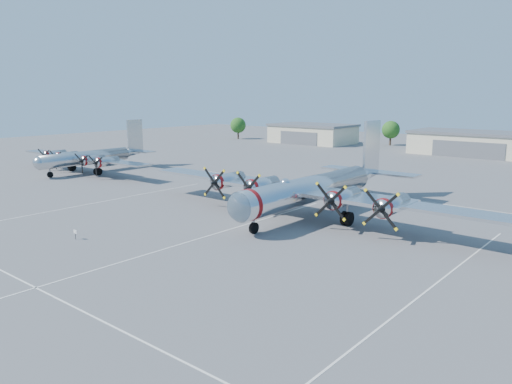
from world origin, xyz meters
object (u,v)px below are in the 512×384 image
Objects in this scene: hangar_center at (478,143)px; tree_west at (391,130)px; info_placard at (75,233)px; tree_far_west at (238,125)px; main_bomber_b29 at (314,214)px; bomber_west at (92,172)px; hangar_west at (313,133)px.

tree_west reaches higher than hangar_center.
hangar_center is at bearing 82.84° from info_placard.
tree_far_west is 99.80m from main_bomber_b29.
hangar_center is 84.16m from bomber_west.
tree_far_west is 7.04× the size of info_placard.
hangar_west is at bearing -158.11° from tree_west.
hangar_center reaches higher than info_placard.
bomber_west is at bearing -69.86° from tree_far_west.
hangar_west is 23.96× the size of info_placard.
tree_west is 84.81m from main_bomber_b29.
tree_west is (45.00, 12.00, 0.00)m from tree_far_west.
tree_far_west is 0.14× the size of main_bomber_b29.
hangar_west is 102.08m from info_placard.
tree_west is at bearing 21.89° from hangar_west.
bomber_west is at bearing 178.87° from main_bomber_b29.
tree_far_west and tree_west have the same top height.
hangar_west and hangar_center have the same top height.
hangar_west is 21.61m from tree_west.
hangar_west is 70.80m from bomber_west.
tree_far_west is 71.26m from bomber_west.
tree_west is 81.51m from bomber_west.
hangar_west is at bearing 9.01° from tree_far_west.
bomber_west is (24.50, -66.78, -4.22)m from tree_far_west.
bomber_west is (-48.48, 1.17, 0.00)m from main_bomber_b29.
hangar_west is at bearing 87.81° from bomber_west.
tree_far_west is at bearing 108.36° from bomber_west.
bomber_west is at bearing -122.75° from hangar_center.
info_placard is (16.02, -103.53, -3.56)m from tree_west.
tree_far_west reaches higher than info_placard.
hangar_west is 25.36m from tree_far_west.
hangar_west is 3.40× the size of tree_west.
hangar_center is 95.94m from info_placard.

